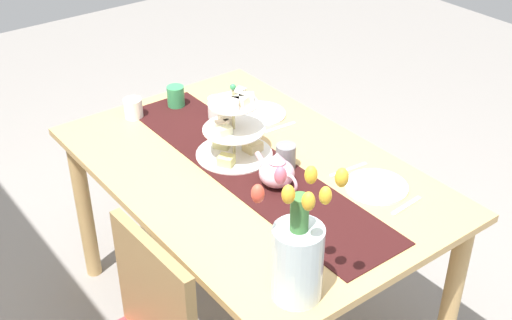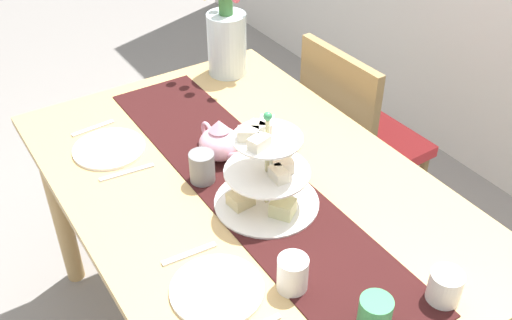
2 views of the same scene
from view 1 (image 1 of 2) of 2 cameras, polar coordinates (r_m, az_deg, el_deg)
name	(u,v)px [view 1 (image 1 of 2)]	position (r m, az deg, el deg)	size (l,w,h in m)	color
ground_plane	(252,316)	(3.05, -0.35, -13.01)	(8.00, 8.00, 0.00)	gray
dining_table	(251,191)	(2.62, -0.40, -2.67)	(1.51, 0.99, 0.78)	tan
table_runner	(250,167)	(2.56, -0.51, -0.64)	(1.38, 0.30, 0.00)	black
tiered_cake_stand	(234,133)	(2.59, -1.90, 2.33)	(0.30, 0.30, 0.30)	beige
teapot	(277,172)	(2.43, 1.79, -1.03)	(0.24, 0.13, 0.14)	#E5A8BC
tulip_vase	(298,254)	(1.92, 3.56, -7.97)	(0.23, 0.22, 0.46)	silver
cream_jug	(133,108)	(2.94, -10.33, 4.33)	(0.08, 0.08, 0.09)	white
dinner_plate_left	(376,187)	(2.48, 10.13, -2.22)	(0.23, 0.23, 0.01)	white
fork_left	(406,206)	(2.41, 12.59, -3.79)	(0.02, 0.15, 0.01)	silver
knife_left	(348,170)	(2.57, 7.82, -0.82)	(0.01, 0.17, 0.01)	silver
dinner_plate_right	(259,114)	(2.92, 0.27, 3.91)	(0.23, 0.23, 0.01)	white
fork_right	(280,127)	(2.82, 2.06, 2.77)	(0.02, 0.15, 0.01)	silver
knife_right	(239,102)	(3.03, -1.41, 4.91)	(0.01, 0.17, 0.01)	silver
mug_grey	(286,156)	(2.53, 2.53, 0.32)	(0.08, 0.08, 0.10)	slate
mug_white_text	(217,108)	(2.88, -3.33, 4.40)	(0.08, 0.08, 0.10)	white
mug_orange	(176,97)	(3.00, -6.79, 5.35)	(0.08, 0.08, 0.10)	#389356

